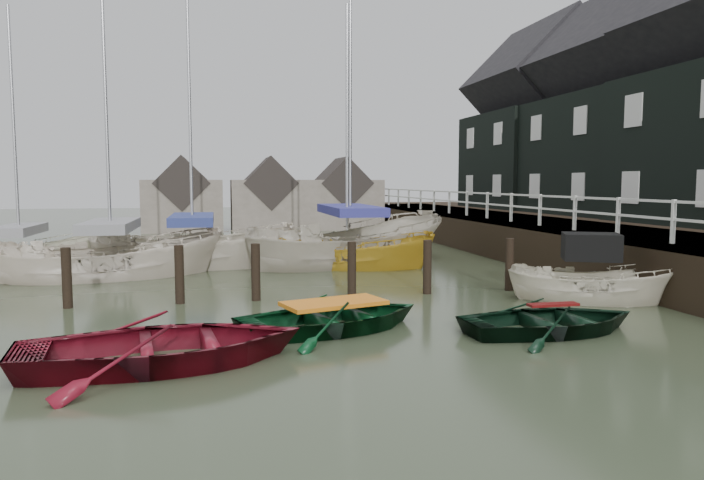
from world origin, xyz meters
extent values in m
plane|color=#313924|center=(0.00, 0.00, 0.00)|extent=(120.00, 120.00, 0.00)
cube|color=black|center=(9.50, 10.00, 1.40)|extent=(3.00, 32.00, 0.20)
cube|color=silver|center=(8.00, 10.00, 2.45)|extent=(0.06, 32.00, 0.06)
cube|color=silver|center=(8.00, 10.00, 2.05)|extent=(0.06, 32.00, 0.06)
cube|color=black|center=(15.00, 10.00, 0.00)|extent=(14.00, 38.00, 1.50)
cube|color=black|center=(15.00, 12.00, 4.00)|extent=(6.00, 7.00, 5.00)
cube|color=black|center=(15.00, 12.00, 8.25)|extent=(6.11, 7.14, 6.11)
cube|color=black|center=(15.00, 19.00, 4.00)|extent=(6.40, 7.00, 5.00)
cube|color=black|center=(15.00, 19.00, 8.25)|extent=(6.52, 7.14, 6.52)
cylinder|color=black|center=(-5.50, 3.00, 0.50)|extent=(0.22, 0.22, 1.80)
cylinder|color=black|center=(-3.00, 3.00, 0.50)|extent=(0.22, 0.22, 1.80)
cylinder|color=black|center=(-1.20, 3.00, 0.50)|extent=(0.22, 0.22, 1.80)
cylinder|color=black|center=(1.20, 3.00, 0.50)|extent=(0.22, 0.22, 1.80)
cylinder|color=black|center=(3.20, 3.00, 0.50)|extent=(0.22, 0.22, 1.80)
cylinder|color=black|center=(5.50, 3.00, 0.50)|extent=(0.22, 0.22, 1.80)
cube|color=#665B51|center=(-4.00, 26.00, 1.50)|extent=(4.50, 4.00, 3.00)
cube|color=#282321|center=(-4.00, 26.00, 2.80)|extent=(3.18, 4.08, 3.18)
cube|color=#665B51|center=(1.00, 26.00, 1.50)|extent=(4.50, 4.00, 3.00)
cube|color=#282321|center=(1.00, 26.00, 2.80)|extent=(3.18, 4.08, 3.18)
cube|color=#665B51|center=(5.50, 26.00, 1.50)|extent=(4.50, 4.00, 3.00)
cube|color=#282321|center=(5.50, 26.00, 2.80)|extent=(3.18, 4.08, 3.18)
imported|color=maroon|center=(-2.95, -2.15, 0.00)|extent=(4.82, 3.72, 0.92)
imported|color=black|center=(0.10, -0.43, 0.00)|extent=(4.42, 3.68, 0.79)
imported|color=black|center=(4.20, -1.50, 0.00)|extent=(3.74, 2.78, 0.74)
imported|color=beige|center=(6.80, 1.11, 0.00)|extent=(4.34, 3.09, 1.57)
cube|color=black|center=(6.80, 1.31, 1.32)|extent=(1.60, 1.45, 0.65)
imported|color=beige|center=(-5.28, 7.81, 0.00)|extent=(7.16, 3.81, 2.63)
cylinder|color=#B2B2B7|center=(-5.28, 7.81, 5.77)|extent=(0.10, 0.10, 8.66)
cube|color=gray|center=(-5.28, 7.81, 1.56)|extent=(3.93, 2.05, 0.30)
imported|color=beige|center=(-2.93, 9.73, 0.00)|extent=(7.40, 3.87, 2.72)
cylinder|color=#B2B2B7|center=(-2.93, 9.73, 6.19)|extent=(0.10, 0.10, 9.38)
cube|color=navy|center=(-2.93, 9.73, 1.62)|extent=(4.06, 2.08, 0.30)
imported|color=gold|center=(2.20, 8.41, 0.00)|extent=(6.32, 4.29, 2.29)
cylinder|color=#B2B2B7|center=(2.20, 8.41, 4.98)|extent=(0.10, 0.10, 7.45)
imported|color=#BBB29F|center=(2.55, 9.52, 0.00)|extent=(8.90, 6.26, 3.22)
cylinder|color=#B2B2B7|center=(2.55, 9.52, 6.53)|extent=(0.10, 0.10, 9.52)
cube|color=navy|center=(2.55, 9.52, 1.89)|extent=(4.87, 3.39, 0.30)
imported|color=beige|center=(-8.58, 10.44, 0.00)|extent=(5.90, 4.11, 2.14)
cylinder|color=#B2B2B7|center=(-8.58, 10.44, 4.89)|extent=(0.10, 0.10, 7.42)
cube|color=gray|center=(-8.58, 10.44, 1.30)|extent=(3.23, 2.23, 0.30)
camera|label=1|loc=(-2.10, -12.30, 2.91)|focal=32.00mm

